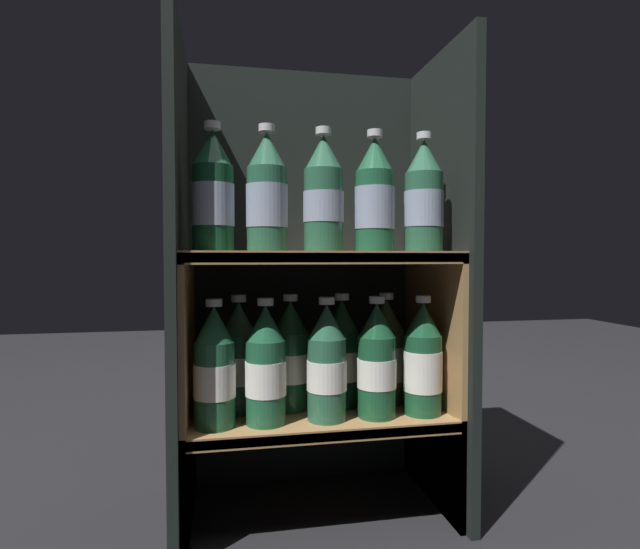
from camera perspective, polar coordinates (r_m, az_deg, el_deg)
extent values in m
cube|color=black|center=(1.24, -1.89, -0.35)|extent=(0.59, 0.02, 1.01)
cube|color=black|center=(1.06, -15.81, -0.83)|extent=(0.02, 0.35, 1.01)
cube|color=black|center=(1.16, 13.50, -0.57)|extent=(0.02, 0.35, 1.01)
cube|color=#9E7547|center=(1.13, -0.47, -15.38)|extent=(0.55, 0.31, 0.02)
cube|color=#9E7547|center=(0.99, 1.13, -17.84)|extent=(0.55, 0.02, 0.03)
cube|color=#9E7547|center=(1.15, -14.75, -21.08)|extent=(0.01, 0.31, 0.21)
cube|color=#9E7547|center=(1.24, 12.62, -19.33)|extent=(0.01, 0.31, 0.21)
cube|color=#9E7547|center=(1.08, -0.48, 1.97)|extent=(0.55, 0.31, 0.02)
cube|color=#9E7547|center=(0.93, 1.15, 1.95)|extent=(0.55, 0.02, 0.03)
cube|color=#9E7547|center=(1.10, -14.83, -12.98)|extent=(0.01, 0.31, 0.55)
cube|color=#9E7547|center=(1.19, 12.69, -11.77)|extent=(0.01, 0.31, 0.55)
cylinder|color=#144228|center=(0.98, -12.14, 7.28)|extent=(0.08, 0.08, 0.17)
cylinder|color=#8C99B2|center=(0.98, -12.14, 7.76)|extent=(0.08, 0.08, 0.08)
cone|color=#144228|center=(1.00, -12.19, 13.98)|extent=(0.07, 0.07, 0.07)
cylinder|color=silver|center=(1.01, -12.21, 16.28)|extent=(0.03, 0.03, 0.01)
cylinder|color=#285B42|center=(0.98, -6.08, 7.30)|extent=(0.08, 0.08, 0.17)
cylinder|color=#8C99B2|center=(0.98, -6.08, 7.77)|extent=(0.08, 0.08, 0.08)
cone|color=#285B42|center=(1.00, -6.10, 13.98)|extent=(0.07, 0.07, 0.07)
cylinder|color=silver|center=(1.01, -6.11, 16.27)|extent=(0.03, 0.03, 0.01)
cylinder|color=#285B42|center=(1.00, 0.24, 7.23)|extent=(0.08, 0.08, 0.17)
cylinder|color=#8C99B2|center=(1.00, 0.24, 7.70)|extent=(0.08, 0.08, 0.06)
cone|color=#285B42|center=(1.01, 0.24, 13.81)|extent=(0.07, 0.07, 0.07)
cylinder|color=silver|center=(1.02, 0.24, 16.07)|extent=(0.03, 0.03, 0.01)
cylinder|color=#1E5638|center=(1.02, 6.25, 7.08)|extent=(0.08, 0.08, 0.17)
cylinder|color=#8C99B2|center=(1.02, 6.25, 7.54)|extent=(0.08, 0.08, 0.08)
cone|color=#1E5638|center=(1.04, 6.28, 13.50)|extent=(0.07, 0.07, 0.07)
cylinder|color=silver|center=(1.05, 6.29, 15.71)|extent=(0.03, 0.03, 0.01)
cylinder|color=#285B42|center=(1.06, 11.76, 6.88)|extent=(0.08, 0.08, 0.17)
cylinder|color=#8C99B2|center=(1.06, 11.76, 7.32)|extent=(0.08, 0.08, 0.07)
cone|color=#285B42|center=(1.08, 11.81, 13.09)|extent=(0.07, 0.07, 0.07)
cylinder|color=silver|center=(1.09, 11.82, 15.22)|extent=(0.03, 0.03, 0.01)
cylinder|color=#1E5638|center=(1.01, -11.95, -12.17)|extent=(0.08, 0.08, 0.17)
cylinder|color=silver|center=(1.00, -11.95, -11.72)|extent=(0.08, 0.08, 0.07)
cone|color=#1E5638|center=(0.98, -12.00, -5.56)|extent=(0.07, 0.07, 0.07)
cylinder|color=silver|center=(0.98, -12.02, -3.16)|extent=(0.03, 0.03, 0.01)
cylinder|color=#1E5638|center=(1.01, -6.22, -12.10)|extent=(0.08, 0.08, 0.17)
cylinder|color=silver|center=(1.01, -6.22, -11.64)|extent=(0.08, 0.08, 0.07)
cone|color=#1E5638|center=(0.99, -6.25, -5.50)|extent=(0.07, 0.07, 0.07)
cylinder|color=silver|center=(0.98, -6.26, -3.11)|extent=(0.03, 0.03, 0.01)
cylinder|color=#285B42|center=(1.03, 0.77, -11.85)|extent=(0.08, 0.08, 0.17)
cylinder|color=silver|center=(1.02, 0.77, -11.40)|extent=(0.08, 0.08, 0.06)
cone|color=#285B42|center=(1.00, 0.78, -5.36)|extent=(0.07, 0.07, 0.07)
cylinder|color=silver|center=(1.00, 0.78, -3.01)|extent=(0.03, 0.03, 0.01)
cylinder|color=#194C2D|center=(1.05, 6.48, -11.51)|extent=(0.08, 0.08, 0.17)
cylinder|color=silver|center=(1.05, 6.49, -11.07)|extent=(0.08, 0.08, 0.06)
cone|color=#194C2D|center=(1.03, 6.51, -5.18)|extent=(0.07, 0.07, 0.07)
cylinder|color=silver|center=(1.03, 6.52, -2.89)|extent=(0.03, 0.03, 0.01)
cylinder|color=#194C2D|center=(1.08, 11.65, -11.11)|extent=(0.08, 0.08, 0.17)
cylinder|color=silver|center=(1.08, 11.65, -10.69)|extent=(0.08, 0.08, 0.08)
cone|color=#194C2D|center=(1.06, 11.69, -4.98)|extent=(0.07, 0.07, 0.07)
cylinder|color=silver|center=(1.06, 11.71, -2.76)|extent=(0.03, 0.03, 0.01)
cylinder|color=#285B42|center=(1.09, -9.24, -11.02)|extent=(0.08, 0.08, 0.17)
cylinder|color=silver|center=(1.09, -9.24, -10.59)|extent=(0.08, 0.08, 0.06)
cone|color=#285B42|center=(1.07, -9.27, -4.92)|extent=(0.07, 0.07, 0.07)
cylinder|color=silver|center=(1.07, -9.29, -2.72)|extent=(0.03, 0.03, 0.01)
cylinder|color=#194C2D|center=(1.10, -3.37, -10.89)|extent=(0.08, 0.08, 0.17)
cylinder|color=silver|center=(1.10, -3.37, -10.47)|extent=(0.08, 0.08, 0.06)
cone|color=#194C2D|center=(1.08, -3.38, -4.84)|extent=(0.07, 0.07, 0.07)
cylinder|color=silver|center=(1.08, -3.39, -2.65)|extent=(0.03, 0.03, 0.01)
cylinder|color=#144228|center=(1.12, 2.50, -10.65)|extent=(0.08, 0.08, 0.17)
cylinder|color=silver|center=(1.12, 2.50, -10.24)|extent=(0.08, 0.08, 0.06)
cone|color=#144228|center=(1.10, 2.51, -4.71)|extent=(0.07, 0.07, 0.07)
cylinder|color=silver|center=(1.10, 2.52, -2.56)|extent=(0.03, 0.03, 0.01)
cylinder|color=#384C28|center=(1.15, 7.57, -10.35)|extent=(0.08, 0.08, 0.17)
cylinder|color=silver|center=(1.15, 7.57, -9.95)|extent=(0.08, 0.08, 0.08)
cone|color=#384C28|center=(1.13, 7.60, -4.55)|extent=(0.07, 0.07, 0.07)
cylinder|color=silver|center=(1.12, 7.61, -2.46)|extent=(0.03, 0.03, 0.01)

